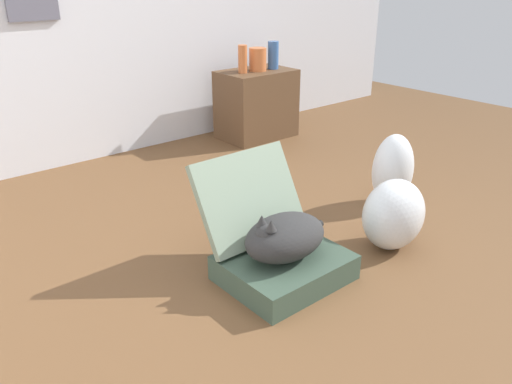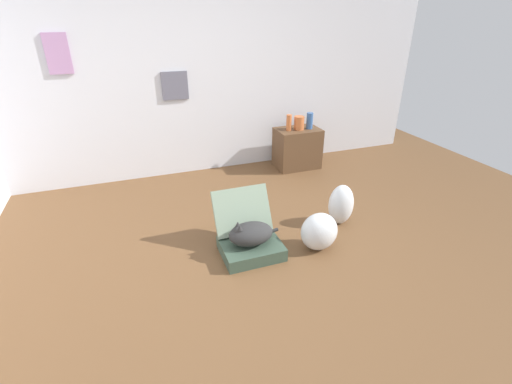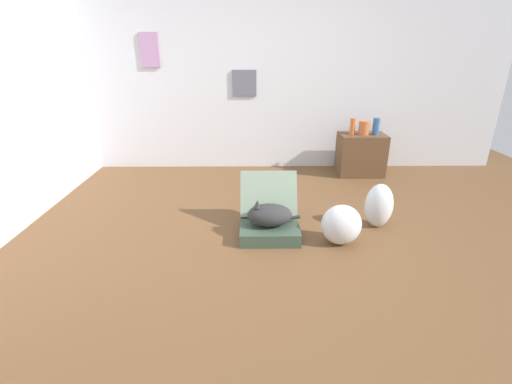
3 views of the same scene
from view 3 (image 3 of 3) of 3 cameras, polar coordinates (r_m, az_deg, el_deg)
name	(u,v)px [view 3 (image 3 of 3)]	position (r m, az deg, el deg)	size (l,w,h in m)	color
ground_plane	(277,242)	(3.26, 3.39, -7.86)	(7.68, 7.68, 0.00)	brown
wall_back	(268,72)	(5.10, 1.97, 18.33)	(6.40, 0.15, 2.60)	silver
wall_left	(1,85)	(4.06, -35.16, 13.61)	(0.12, 4.80, 2.60)	silver
suitcase_base	(269,230)	(3.32, 2.13, -6.07)	(0.53, 0.44, 0.12)	#384C3D
suitcase_lid	(269,194)	(3.43, 2.01, -0.29)	(0.53, 0.44, 0.04)	gray
cat	(269,215)	(3.25, 2.07, -3.59)	(0.48, 0.28, 0.23)	#2D2D2D
plastic_bag_white	(341,225)	(3.24, 13.27, -5.03)	(0.35, 0.28, 0.36)	silver
plastic_bag_clear	(379,206)	(3.63, 18.77, -2.04)	(0.26, 0.22, 0.43)	silver
side_table	(361,154)	(5.07, 16.14, 5.70)	(0.60, 0.40, 0.55)	brown
vase_tall	(353,126)	(4.94, 14.96, 9.96)	(0.07, 0.07, 0.21)	#CC6B38
vase_short	(376,126)	(5.00, 18.37, 9.78)	(0.09, 0.09, 0.22)	#38609E
vase_round	(364,128)	(4.98, 16.64, 9.68)	(0.14, 0.14, 0.18)	#CC6B38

